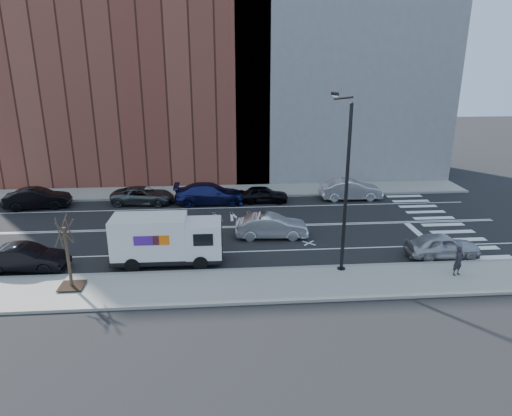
{
  "coord_description": "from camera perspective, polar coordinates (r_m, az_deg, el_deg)",
  "views": [
    {
      "loc": [
        0.58,
        -29.54,
        11.02
      ],
      "look_at": [
        2.91,
        -0.19,
        1.4
      ],
      "focal_mm": 32.0,
      "sensor_mm": 36.0,
      "label": 1
    }
  ],
  "objects": [
    {
      "name": "near_parked_front",
      "position": [
        28.69,
        22.29,
        -4.37
      ],
      "size": [
        4.24,
        1.74,
        1.44
      ],
      "primitive_type": "imported",
      "rotation": [
        0.0,
        0.0,
        1.58
      ],
      "color": "#AFAEB3",
      "rests_on": "ground"
    },
    {
      "name": "sidewalk_near",
      "position": [
        23.46,
        -5.5,
        -9.81
      ],
      "size": [
        44.0,
        3.6,
        0.15
      ],
      "primitive_type": "cube",
      "color": "gray",
      "rests_on": "ground"
    },
    {
      "name": "bldg_brick",
      "position": [
        45.95,
        -16.04,
        17.41
      ],
      "size": [
        26.0,
        10.0,
        22.0
      ],
      "primitive_type": "cube",
      "color": "brown",
      "rests_on": "ground"
    },
    {
      "name": "curb_far",
      "position": [
        38.15,
        -5.21,
        1.36
      ],
      "size": [
        44.0,
        0.25,
        0.17
      ],
      "primitive_type": "cube",
      "color": "gray",
      "rests_on": "ground"
    },
    {
      "name": "sidewalk_far",
      "position": [
        39.88,
        -5.19,
        2.09
      ],
      "size": [
        44.0,
        3.6,
        0.15
      ],
      "primitive_type": "cube",
      "color": "gray",
      "rests_on": "ground"
    },
    {
      "name": "near_parked_rear_a",
      "position": [
        27.93,
        -26.84,
        -5.6
      ],
      "size": [
        4.53,
        1.89,
        1.46
      ],
      "primitive_type": "imported",
      "rotation": [
        0.0,
        0.0,
        1.49
      ],
      "color": "black",
      "rests_on": "ground"
    },
    {
      "name": "far_parked_c",
      "position": [
        37.48,
        -13.96,
        1.53
      ],
      "size": [
        5.07,
        2.66,
        1.36
      ],
      "primitive_type": "imported",
      "rotation": [
        0.0,
        0.0,
        1.49
      ],
      "color": "#474A4E",
      "rests_on": "ground"
    },
    {
      "name": "far_parked_e",
      "position": [
        36.75,
        0.95,
        1.73
      ],
      "size": [
        3.96,
        1.71,
        1.33
      ],
      "primitive_type": "imported",
      "rotation": [
        0.0,
        0.0,
        1.54
      ],
      "color": "black",
      "rests_on": "ground"
    },
    {
      "name": "bldg_concrete",
      "position": [
        46.61,
        10.3,
        20.26
      ],
      "size": [
        20.0,
        10.0,
        26.0
      ],
      "primitive_type": "cube",
      "color": "slate",
      "rests_on": "ground"
    },
    {
      "name": "curb_near",
      "position": [
        25.06,
        -5.45,
        -7.87
      ],
      "size": [
        44.0,
        0.25,
        0.17
      ],
      "primitive_type": "cube",
      "color": "gray",
      "rests_on": "ground"
    },
    {
      "name": "far_parked_d",
      "position": [
        36.58,
        -5.75,
        1.81
      ],
      "size": [
        5.67,
        2.31,
        1.64
      ],
      "primitive_type": "imported",
      "rotation": [
        0.0,
        0.0,
        1.57
      ],
      "color": "navy",
      "rests_on": "ground"
    },
    {
      "name": "driving_sedan",
      "position": [
        29.48,
        1.94,
        -2.28
      ],
      "size": [
        4.72,
        1.86,
        1.53
      ],
      "primitive_type": "imported",
      "rotation": [
        0.0,
        0.0,
        1.52
      ],
      "color": "silver",
      "rests_on": "ground"
    },
    {
      "name": "far_parked_b",
      "position": [
        39.09,
        -25.61,
        1.1
      ],
      "size": [
        4.94,
        2.25,
        1.57
      ],
      "primitive_type": "imported",
      "rotation": [
        0.0,
        0.0,
        1.7
      ],
      "color": "black",
      "rests_on": "ground"
    },
    {
      "name": "crosswalk",
      "position": [
        35.1,
        21.81,
        -1.55
      ],
      "size": [
        3.0,
        14.0,
        0.01
      ],
      "primitive_type": null,
      "color": "white",
      "rests_on": "ground"
    },
    {
      "name": "far_parked_f",
      "position": [
        38.29,
        11.76,
        2.27
      ],
      "size": [
        5.05,
        1.81,
        1.66
      ],
      "primitive_type": "imported",
      "rotation": [
        0.0,
        0.0,
        1.56
      ],
      "color": "silver",
      "rests_on": "ground"
    },
    {
      "name": "ground",
      "position": [
        31.54,
        -5.3,
        -2.44
      ],
      "size": [
        120.0,
        120.0,
        0.0
      ],
      "primitive_type": "plane",
      "color": "black",
      "rests_on": "ground"
    },
    {
      "name": "road_markings",
      "position": [
        31.54,
        -5.3,
        -2.43
      ],
      "size": [
        40.0,
        8.6,
        0.01
      ],
      "primitive_type": null,
      "color": "white",
      "rests_on": "ground"
    },
    {
      "name": "fedex_van",
      "position": [
        25.97,
        -11.18,
        -3.84
      ],
      "size": [
        6.18,
        2.26,
        2.81
      ],
      "rotation": [
        0.0,
        0.0,
        -0.01
      ],
      "color": "black",
      "rests_on": "ground"
    },
    {
      "name": "pedestrian",
      "position": [
        26.32,
        23.97,
        -6.05
      ],
      "size": [
        0.69,
        0.58,
        1.62
      ],
      "primitive_type": "imported",
      "rotation": [
        0.0,
        0.0,
        0.39
      ],
      "color": "#242228",
      "rests_on": "sidewalk_near"
    },
    {
      "name": "street_tree",
      "position": [
        24.42,
        -22.35,
        -6.43
      ],
      "size": [
        1.2,
        1.2,
        3.75
      ],
      "color": "black",
      "rests_on": "ground"
    },
    {
      "name": "streetlight",
      "position": [
        24.26,
        10.98,
        3.58
      ],
      "size": [
        0.44,
        4.02,
        9.34
      ],
      "color": "black",
      "rests_on": "ground"
    }
  ]
}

